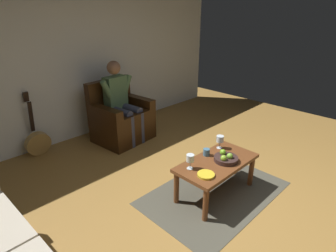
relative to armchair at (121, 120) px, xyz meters
The scene contains 12 objects.
ground_plane 2.55m from the armchair, 84.04° to the left, with size 7.50×7.50×0.00m, color olive.
wall_back 1.17m from the armchair, 67.88° to the right, with size 6.04×0.06×2.58m, color white.
rug 2.04m from the armchair, 86.05° to the left, with size 1.69×1.11×0.01m, color #484539.
armchair is the anchor object (origin of this frame).
person_seated 0.36m from the armchair, 95.37° to the left, with size 0.63×0.61×1.29m.
coffee_table 2.01m from the armchair, 86.05° to the left, with size 1.00×0.52×0.43m.
guitar 1.29m from the armchair, 20.05° to the right, with size 0.36×0.22×0.95m.
wine_glass_near 1.85m from the armchair, 94.62° to the left, with size 0.09×0.09×0.17m.
wine_glass_far 1.96m from the armchair, 75.95° to the left, with size 0.09×0.09×0.17m.
fruit_bowl 2.07m from the armchair, 88.30° to the left, with size 0.27×0.27×0.11m.
decorative_dish 2.15m from the armchair, 77.55° to the left, with size 0.18×0.18×0.02m, color gold.
candle_jar 1.84m from the armchair, 86.50° to the left, with size 0.08×0.08×0.08m, color teal.
Camera 1 is at (2.22, 1.03, 2.04)m, focal length 29.80 mm.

